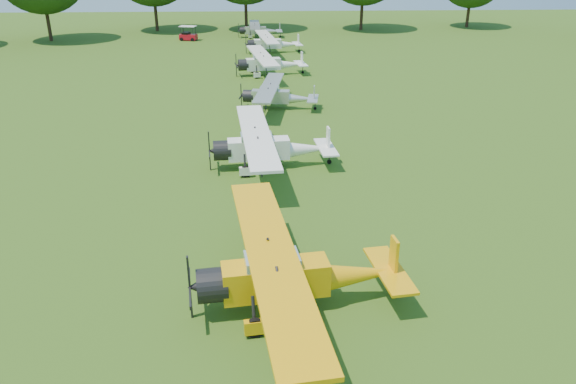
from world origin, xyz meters
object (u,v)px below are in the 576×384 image
at_px(aircraft_2, 292,272).
at_px(aircraft_6, 272,42).
at_px(aircraft_4, 277,95).
at_px(aircraft_5, 269,62).
at_px(aircraft_7, 259,29).
at_px(golf_cart, 188,36).
at_px(aircraft_3, 268,145).

xyz_separation_m(aircraft_2, aircraft_6, (0.31, 48.68, -0.21)).
relative_size(aircraft_4, aircraft_5, 0.88).
distance_m(aircraft_6, aircraft_7, 11.23).
bearing_deg(aircraft_5, golf_cart, 106.66).
height_order(aircraft_4, golf_cart, aircraft_4).
relative_size(aircraft_3, golf_cart, 4.89).
height_order(aircraft_3, aircraft_6, aircraft_3).
xyz_separation_m(aircraft_3, aircraft_7, (-0.55, 46.50, -0.24)).
relative_size(aircraft_3, aircraft_5, 1.06).
xyz_separation_m(aircraft_2, aircraft_5, (-0.23, 37.06, -0.16)).
bearing_deg(golf_cart, aircraft_4, -58.85).
height_order(aircraft_2, aircraft_3, aircraft_2).
xyz_separation_m(aircraft_6, aircraft_7, (-1.48, 11.13, -0.11)).
xyz_separation_m(aircraft_5, aircraft_7, (-0.94, 22.75, -0.17)).
distance_m(aircraft_2, aircraft_4, 25.35).
height_order(aircraft_5, aircraft_7, aircraft_5).
bearing_deg(aircraft_4, aircraft_2, -82.45).
bearing_deg(aircraft_5, aircraft_3, -100.02).
distance_m(aircraft_3, aircraft_5, 23.76).
relative_size(aircraft_5, golf_cart, 4.63).
height_order(aircraft_4, aircraft_6, aircraft_6).
bearing_deg(aircraft_4, golf_cart, 115.79).
bearing_deg(aircraft_3, aircraft_2, -92.59).
distance_m(aircraft_4, golf_cart, 34.08).
height_order(aircraft_4, aircraft_7, aircraft_4).
bearing_deg(aircraft_3, aircraft_4, 80.85).
height_order(aircraft_3, aircraft_7, aircraft_3).
distance_m(aircraft_3, aircraft_7, 46.51).
xyz_separation_m(aircraft_7, golf_cart, (-9.05, -2.01, -0.47)).
bearing_deg(aircraft_2, aircraft_7, 83.46).
relative_size(aircraft_3, aircraft_6, 1.11).
distance_m(aircraft_4, aircraft_5, 11.71).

